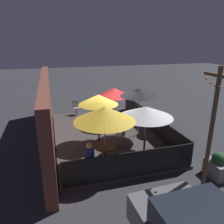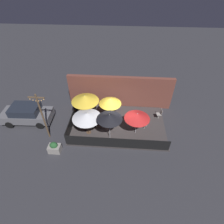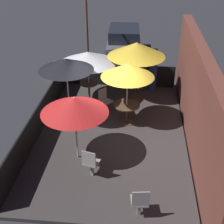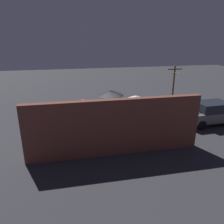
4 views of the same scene
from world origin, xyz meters
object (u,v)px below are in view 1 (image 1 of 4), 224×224
Objects in this scene: patio_umbrella_0 at (146,112)px; patio_chair_0 at (76,107)px; dining_table_1 at (99,129)px; patio_umbrella_1 at (98,100)px; patron_0 at (90,162)px; dining_table_0 at (145,140)px; patio_chair_1 at (121,135)px; patio_umbrella_4 at (114,92)px; patio_chair_2 at (101,111)px; planter_box at (218,166)px; light_post at (211,132)px; patio_umbrella_2 at (105,114)px; dining_table_2 at (105,150)px; patio_umbrella_3 at (139,92)px.

patio_chair_0 is at bearing 20.29° from patio_umbrella_0.
patio_umbrella_1 is at bearing -90.00° from dining_table_1.
dining_table_1 is at bearing -39.57° from patron_0.
patio_chair_1 is (0.90, 0.73, -0.07)m from dining_table_0.
patio_umbrella_4 is 3.10m from patio_chair_0.
patio_chair_2 is (3.58, 0.05, -0.00)m from patio_chair_1.
patio_umbrella_0 is at bearing 41.49° from planter_box.
planter_box is 2.45m from light_post.
patio_chair_2 reaches higher than dining_table_1.
planter_box is (-2.12, -1.87, -0.29)m from dining_table_0.
patio_chair_0 is at bearing 7.49° from patio_umbrella_1.
light_post is at bearing 146.74° from patio_chair_1.
patio_umbrella_4 reaches higher than patio_umbrella_0.
patio_umbrella_0 is 0.97× the size of patio_umbrella_1.
patio_umbrella_4 reaches higher than patio_chair_1.
patio_chair_2 is (-1.28, -1.35, 0.02)m from patio_chair_0.
patio_umbrella_1 is at bearing 147.26° from patio_umbrella_4.
patio_umbrella_0 is 2.55m from dining_table_1.
patio_umbrella_2 reaches higher than patio_chair_0.
dining_table_0 is at bearing 41.49° from planter_box.
patio_umbrella_0 reaches higher than dining_table_2.
patio_umbrella_0 is 3.68m from patio_umbrella_4.
patio_chair_0 is at bearing 3.00° from patio_umbrella_2.
patio_umbrella_2 is 2.47× the size of patio_chair_1.
patio_chair_2 is (2.89, -0.80, -0.08)m from dining_table_1.
patio_umbrella_1 is 2.05m from patio_umbrella_2.
planter_box is (-1.67, -3.68, -0.32)m from dining_table_2.
dining_table_0 is 3.43m from light_post.
dining_table_1 is (1.59, 1.58, -1.21)m from patio_umbrella_0.
patron_0 is (-0.73, 0.71, 0.02)m from dining_table_2.
dining_table_1 is 0.99× the size of patio_chair_1.
patio_umbrella_4 is 6.35m from planter_box.
patio_chair_1 is at bearing 40.73° from planter_box.
patio_chair_1 is at bearing 125.21° from patio_umbrella_3.
dining_table_1 is 1.11× the size of dining_table_2.
patio_umbrella_4 is (2.08, -1.34, -0.21)m from patio_umbrella_1.
dining_table_1 is at bearing 0.00° from patio_chair_1.
dining_table_2 is (-2.16, 2.22, -1.58)m from patio_umbrella_3.
patio_umbrella_2 is 1.13× the size of patio_umbrella_4.
patio_umbrella_4 reaches higher than patio_chair_2.
planter_box is at bearing -56.02° from light_post.
patio_umbrella_3 is 2.10m from patio_umbrella_4.
dining_table_2 is at bearing 103.94° from dining_table_0.
patio_umbrella_0 is 6.28m from patio_chair_0.
patio_umbrella_3 reaches higher than patio_umbrella_1.
dining_table_2 is at bearing 173.73° from patio_umbrella_1.
patio_chair_1 is 4.42m from light_post.
dining_table_0 is 0.81× the size of dining_table_1.
patio_umbrella_0 is 3.20m from planter_box.
dining_table_1 is 5.29m from light_post.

